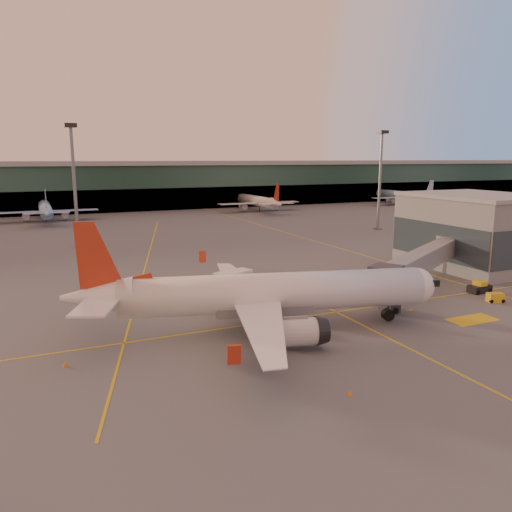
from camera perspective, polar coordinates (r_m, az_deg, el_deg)
name	(u,v)px	position (r m, az deg, el deg)	size (l,w,h in m)	color
ground	(323,330)	(56.07, 7.66, -8.41)	(600.00, 600.00, 0.00)	#4C4F54
taxi_markings	(162,261)	(93.55, -10.73, -0.56)	(100.12, 173.00, 0.01)	gold
terminal	(117,186)	(188.95, -15.60, 7.74)	(400.00, 20.00, 17.60)	#19382D
gate_building	(477,230)	(94.81, 23.91, 2.69)	(18.40, 22.40, 12.60)	slate
mast_west_near	(74,177)	(111.16, -20.08, 8.52)	(2.40, 2.40, 25.60)	slate
mast_east_near	(380,173)	(135.36, 14.02, 9.21)	(2.40, 2.40, 25.60)	slate
distant_aircraft_row	(60,220)	(164.02, -21.45, 3.84)	(290.00, 34.00, 13.00)	#8FB6F0
main_airplane	(261,295)	(54.47, 0.63, -4.44)	(40.60, 37.00, 12.43)	white
jet_bridge	(426,260)	(75.81, 18.86, -0.40)	(28.88, 18.80, 6.06)	slate
catering_truck	(234,284)	(66.21, -2.56, -3.21)	(5.60, 3.85, 4.00)	#B21920
gpu_cart	(495,298)	(73.06, 25.67, -4.31)	(2.33, 1.80, 1.20)	gold
pushback_tug	(480,288)	(77.18, 24.19, -3.34)	(3.29, 1.86, 1.67)	black
cone_nose	(411,309)	(65.25, 17.30, -5.79)	(0.38, 0.38, 0.48)	orange
cone_tail	(65,364)	(49.62, -20.99, -11.43)	(0.41, 0.41, 0.52)	orange
cone_wing_right	(350,393)	(41.98, 10.68, -15.12)	(0.38, 0.38, 0.48)	orange
cone_wing_left	(203,294)	(69.00, -6.10, -4.39)	(0.44, 0.44, 0.56)	orange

